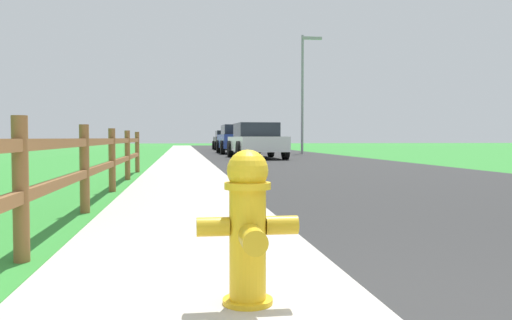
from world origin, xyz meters
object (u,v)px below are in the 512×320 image
street_lamp (304,84)px  fire_hydrant (248,225)px  parked_suv_white (256,140)px  parked_car_black (227,140)px  parked_car_blue (237,139)px

street_lamp → fire_hydrant: bearing=-104.1°
parked_suv_white → parked_car_black: size_ratio=1.00×
parked_suv_white → fire_hydrant: bearing=-98.3°
parked_suv_white → parked_car_black: parked_suv_white is taller
parked_car_black → street_lamp: (3.42, -10.95, 3.17)m
parked_car_blue → fire_hydrant: bearing=-96.0°
parked_car_black → street_lamp: street_lamp is taller
fire_hydrant → parked_car_black: 36.89m
fire_hydrant → parked_car_blue: bearing=84.0°
fire_hydrant → parked_suv_white: parked_suv_white is taller
parked_suv_white → parked_car_blue: parked_car_blue is taller
street_lamp → parked_suv_white: bearing=-120.5°
fire_hydrant → parked_car_blue: 26.85m
fire_hydrant → parked_car_black: bearing=85.2°
fire_hydrant → parked_car_black: parked_car_black is taller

